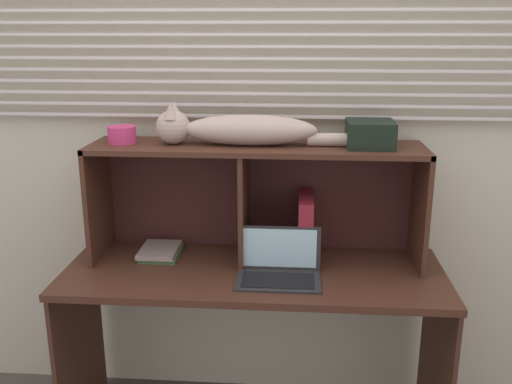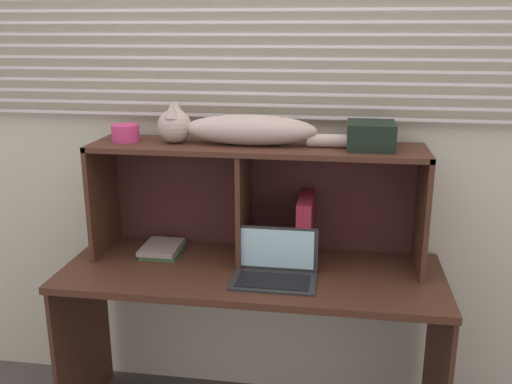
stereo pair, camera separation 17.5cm
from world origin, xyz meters
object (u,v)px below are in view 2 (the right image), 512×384
(binder_upright, at_px, (305,230))
(small_basket, at_px, (125,133))
(laptop, at_px, (275,269))
(storage_box, at_px, (371,136))
(cat, at_px, (237,129))
(book_stack, at_px, (162,249))

(binder_upright, bearing_deg, small_basket, 180.00)
(laptop, height_order, storage_box, storage_box)
(laptop, bearing_deg, binder_upright, 61.56)
(binder_upright, bearing_deg, storage_box, 0.00)
(cat, xyz_separation_m, storage_box, (0.54, 0.00, -0.01))
(book_stack, bearing_deg, small_basket, 178.76)
(cat, height_order, binder_upright, cat)
(book_stack, height_order, storage_box, storage_box)
(cat, height_order, storage_box, cat)
(laptop, bearing_deg, small_basket, 163.69)
(laptop, xyz_separation_m, book_stack, (-0.53, 0.19, -0.02))
(small_basket, relative_size, storage_box, 0.59)
(book_stack, xyz_separation_m, small_basket, (-0.14, 0.00, 0.52))
(cat, bearing_deg, small_basket, 180.00)
(cat, height_order, laptop, cat)
(cat, xyz_separation_m, binder_upright, (0.29, 0.00, -0.42))
(binder_upright, xyz_separation_m, book_stack, (-0.63, -0.00, -0.13))
(cat, bearing_deg, binder_upright, 0.00)
(laptop, xyz_separation_m, binder_upright, (0.11, 0.20, 0.10))
(laptop, relative_size, book_stack, 1.55)
(small_basket, bearing_deg, laptop, -16.31)
(book_stack, height_order, small_basket, small_basket)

